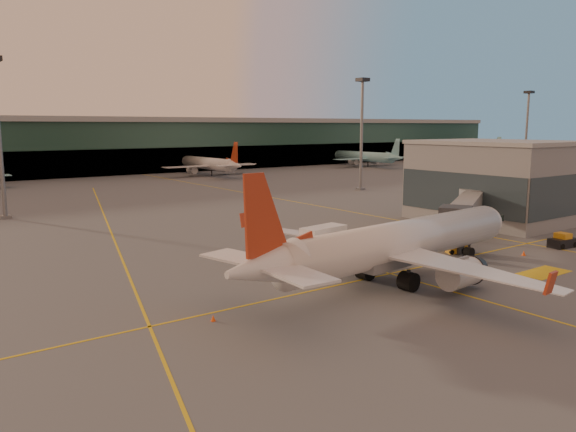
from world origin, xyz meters
TOP-DOWN VIEW (x-y plane):
  - ground at (0.00, 0.00)m, footprint 600.00×600.00m
  - taxi_markings at (-7.32, 44.49)m, footprint 100.12×173.00m
  - terminal at (0.00, 141.79)m, footprint 400.00×20.00m
  - gate_building at (41.93, 17.93)m, footprint 18.40×22.40m
  - mast_east_near at (55.00, 62.00)m, footprint 2.40×2.40m
  - mast_east_far at (130.00, 66.00)m, footprint 2.40×2.40m
  - distant_aircraft_row at (10.83, 118.00)m, footprint 350.00×34.00m
  - main_airplane at (2.63, 2.48)m, footprint 37.95×34.26m
  - jet_bridge at (26.39, 11.61)m, footprint 21.57×14.17m
  - catering_truck at (2.41, 12.41)m, footprint 5.54×2.98m
  - gpu_cart at (18.18, 6.91)m, footprint 2.60×2.15m
  - pushback_tug at (31.42, 1.17)m, footprint 3.68×2.28m
  - cone_nose at (23.42, 1.49)m, footprint 0.45×0.45m
  - cone_tail at (-16.28, 3.26)m, footprint 0.38×0.38m
  - cone_wing_left at (3.04, 21.33)m, footprint 0.47×0.47m

SIDE VIEW (x-z plane):
  - ground at x=0.00m, z-range 0.00..0.00m
  - distant_aircraft_row at x=10.83m, z-range -6.50..6.50m
  - taxi_markings at x=-7.32m, z-range 0.00..0.01m
  - cone_tail at x=-16.28m, z-range -0.01..0.48m
  - cone_nose at x=23.42m, z-range -0.01..0.57m
  - cone_wing_left at x=3.04m, z-range -0.01..0.59m
  - gpu_cart at x=18.18m, z-range -0.02..1.30m
  - pushback_tug at x=31.42m, z-range -0.17..1.63m
  - catering_truck at x=2.41m, z-range 0.28..4.37m
  - main_airplane at x=2.63m, z-range -2.00..9.45m
  - jet_bridge at x=26.39m, z-range 1.07..6.79m
  - gate_building at x=41.93m, z-range -0.01..12.59m
  - terminal at x=0.00m, z-range -0.04..17.56m
  - mast_east_near at x=55.00m, z-range 2.06..27.66m
  - mast_east_far at x=130.00m, z-range 2.06..27.66m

